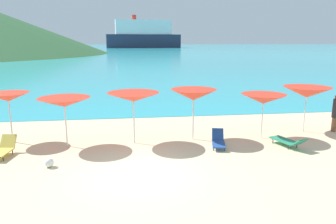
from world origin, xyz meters
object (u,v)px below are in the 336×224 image
Objects in this scene: umbrella_1 at (8,97)px; lounge_chair_4 at (218,141)px; umbrella_2 at (64,102)px; umbrella_6 at (307,92)px; umbrella_3 at (133,97)px; umbrella_4 at (194,95)px; lounge_chair_3 at (3,149)px; beachgoer_1 at (335,112)px; cruise_ship at (144,36)px; umbrella_5 at (263,99)px; lounge_chair_1 at (288,141)px; beach_ball at (49,163)px.

umbrella_1 is 1.40× the size of lounge_chair_4.
umbrella_2 is 0.88× the size of umbrella_6.
umbrella_2 is 2.91m from umbrella_3.
umbrella_4 reaches higher than lounge_chair_3.
umbrella_4 is 2.34m from lounge_chair_4.
umbrella_4 is 1.25× the size of beachgoer_1.
umbrella_6 is at bearing 3.84° from umbrella_2.
umbrella_6 is 205.29m from cruise_ship.
umbrella_5 reaches higher than lounge_chair_1.
umbrella_3 reaches higher than beachgoer_1.
umbrella_6 is (5.78, 0.49, -0.08)m from umbrella_4.
umbrella_6 is 1.56× the size of lounge_chair_4.
lounge_chair_1 is 4.05m from beachgoer_1.
umbrella_1 is 0.92× the size of umbrella_3.
umbrella_3 reaches higher than umbrella_6.
cruise_ship is (12.54, 205.87, 6.01)m from umbrella_3.
lounge_chair_3 is at bearing -173.06° from umbrella_6.
cruise_ship is (17.99, 205.00, 6.04)m from umbrella_1.
lounge_chair_3 is 4.37× the size of beach_ball.
lounge_chair_1 is 1.10× the size of lounge_chair_4.
umbrella_5 is 0.04× the size of cruise_ship.
umbrella_1 reaches higher than beachgoer_1.
lounge_chair_1 is (-1.94, -2.12, -1.74)m from umbrella_6.
umbrella_2 is 0.91× the size of umbrella_3.
umbrella_4 reaches higher than umbrella_5.
beach_ball is (-3.15, -2.40, -1.92)m from umbrella_3.
umbrella_4 is 0.05× the size of cruise_ship.
umbrella_2 is at bearing -19.98° from umbrella_1.
umbrella_6 is 13.92m from lounge_chair_3.
umbrella_3 is at bearing -175.27° from umbrella_4.
cruise_ship is (15.69, 208.27, 7.93)m from beach_ball.
umbrella_3 is 206.34m from cruise_ship.
umbrella_3 is at bearing 178.60° from lounge_chair_4.
cruise_ship reaches higher than umbrella_5.
umbrella_3 reaches higher than beach_ball.
lounge_chair_4 is (3.60, -0.92, -1.84)m from umbrella_3.
umbrella_5 is at bearing -82.95° from lounge_chair_1.
beachgoer_1 is at bearing -6.53° from umbrella_6.
umbrella_6 reaches higher than lounge_chair_3.
umbrella_3 is 1.04× the size of umbrella_4.
lounge_chair_3 is at bearing -166.80° from lounge_chair_4.
umbrella_3 reaches higher than umbrella_2.
lounge_chair_3 is at bearing 162.09° from beachgoer_1.
lounge_chair_4 is at bearing -11.24° from umbrella_1.
umbrella_2 is at bearing 179.98° from umbrella_5.
umbrella_3 reaches higher than umbrella_5.
umbrella_1 is 0.96× the size of umbrella_4.
lounge_chair_1 is (3.84, -1.63, -1.82)m from umbrella_4.
umbrella_4 reaches higher than umbrella_6.
beachgoer_1 is 13.54m from beach_ball.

